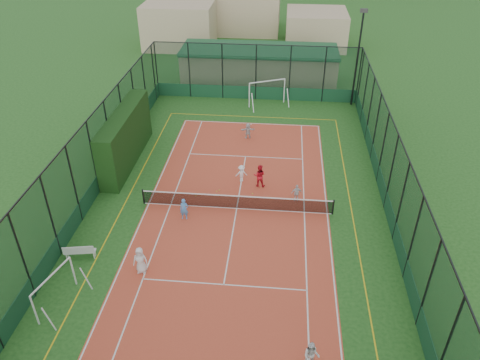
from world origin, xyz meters
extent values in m
plane|color=#1D4E1A|center=(0.00, 0.00, 0.00)|extent=(300.00, 300.00, 0.00)
cube|color=#BC3E29|center=(0.00, 0.00, 0.01)|extent=(11.17, 23.97, 0.01)
cube|color=black|center=(-8.30, 5.08, 1.85)|extent=(1.27, 8.44, 3.69)
imported|color=silver|center=(-4.30, -5.87, 0.77)|extent=(0.77, 0.52, 1.53)
imported|color=#4D90DA|center=(-2.97, -1.27, 0.69)|extent=(0.51, 0.35, 1.36)
imported|color=silver|center=(4.13, -10.67, 0.71)|extent=(0.76, 0.63, 1.40)
imported|color=white|center=(0.00, 3.11, 0.61)|extent=(0.87, 0.64, 1.20)
imported|color=silver|center=(3.63, 1.20, 0.59)|extent=(0.72, 0.40, 1.16)
imported|color=silver|center=(-0.07, 9.31, 0.62)|extent=(1.18, 0.56, 1.23)
imported|color=red|center=(1.21, 2.66, 0.79)|extent=(0.79, 0.63, 1.56)
sphere|color=#CCE033|center=(-1.46, 1.68, 0.04)|extent=(0.07, 0.07, 0.07)
sphere|color=#CCE033|center=(1.12, 1.26, 0.04)|extent=(0.07, 0.07, 0.07)
sphere|color=#CCE033|center=(0.86, 1.65, 0.04)|extent=(0.07, 0.07, 0.07)
sphere|color=#CCE033|center=(-2.72, 1.08, 0.04)|extent=(0.07, 0.07, 0.07)
sphere|color=#CCE033|center=(-1.32, 1.86, 0.04)|extent=(0.07, 0.07, 0.07)
camera|label=1|loc=(2.39, -22.94, 17.01)|focal=35.00mm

